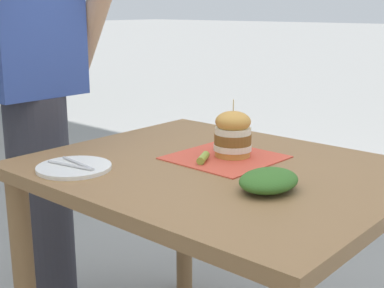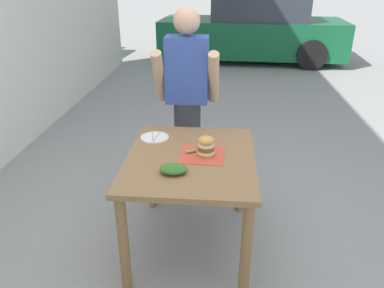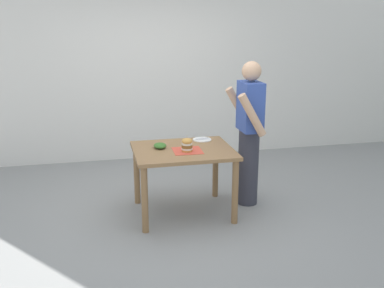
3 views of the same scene
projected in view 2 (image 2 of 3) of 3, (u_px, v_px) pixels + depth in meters
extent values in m
plane|color=gray|center=(191.00, 242.00, 2.95)|extent=(80.00, 80.00, 0.00)
cube|color=olive|center=(191.00, 159.00, 2.64)|extent=(0.90, 1.09, 0.04)
cylinder|color=olive|center=(124.00, 244.00, 2.39)|extent=(0.07, 0.07, 0.72)
cylinder|color=olive|center=(246.00, 251.00, 2.33)|extent=(0.07, 0.07, 0.72)
cylinder|color=olive|center=(151.00, 171.00, 3.26)|extent=(0.07, 0.07, 0.72)
cylinder|color=olive|center=(241.00, 175.00, 3.20)|extent=(0.07, 0.07, 0.72)
cube|color=#D64C38|center=(202.00, 155.00, 2.65)|extent=(0.32, 0.32, 0.00)
cylinder|color=gold|center=(206.00, 154.00, 2.63)|extent=(0.11, 0.11, 0.02)
cylinder|color=silver|center=(206.00, 151.00, 2.62)|extent=(0.12, 0.12, 0.02)
cylinder|color=brown|center=(206.00, 148.00, 2.61)|extent=(0.12, 0.12, 0.03)
cylinder|color=silver|center=(206.00, 145.00, 2.60)|extent=(0.11, 0.11, 0.02)
ellipsoid|color=gold|center=(206.00, 141.00, 2.59)|extent=(0.11, 0.11, 0.07)
cylinder|color=#D1B77F|center=(206.00, 135.00, 2.57)|extent=(0.00, 0.00, 0.05)
cylinder|color=#8EA83D|center=(191.00, 151.00, 2.67)|extent=(0.08, 0.06, 0.02)
cylinder|color=white|center=(155.00, 137.00, 2.91)|extent=(0.22, 0.22, 0.01)
cylinder|color=silver|center=(153.00, 136.00, 2.91)|extent=(0.04, 0.17, 0.01)
cylinder|color=silver|center=(157.00, 136.00, 2.91)|extent=(0.03, 0.17, 0.01)
ellipsoid|color=#386B28|center=(173.00, 169.00, 2.40)|extent=(0.18, 0.14, 0.06)
cylinder|color=#33333D|center=(187.00, 147.00, 3.49)|extent=(0.24, 0.24, 0.90)
cube|color=#334C9E|center=(187.00, 70.00, 3.19)|extent=(0.36, 0.22, 0.56)
sphere|color=tan|center=(187.00, 21.00, 3.02)|extent=(0.22, 0.22, 0.22)
cylinder|color=tan|center=(159.00, 77.00, 3.17)|extent=(0.09, 0.34, 0.50)
cylinder|color=tan|center=(214.00, 78.00, 3.14)|extent=(0.09, 0.34, 0.50)
cube|color=#145933|center=(251.00, 37.00, 8.84)|extent=(4.28, 1.90, 0.80)
cube|color=#2D333D|center=(260.00, 4.00, 8.52)|extent=(2.17, 1.66, 0.66)
cylinder|color=black|center=(192.00, 52.00, 8.37)|extent=(0.65, 0.25, 0.64)
cylinder|color=black|center=(200.00, 40.00, 9.82)|extent=(0.65, 0.25, 0.64)
cylinder|color=black|center=(312.00, 55.00, 8.05)|extent=(0.65, 0.25, 0.64)
cylinder|color=black|center=(302.00, 42.00, 9.50)|extent=(0.65, 0.25, 0.64)
cube|color=#145933|center=(9.00, 35.00, 9.14)|extent=(4.35, 2.11, 0.80)
cube|color=#2D333D|center=(9.00, 3.00, 8.81)|extent=(2.24, 1.76, 0.66)
cylinder|color=black|center=(42.00, 52.00, 8.29)|extent=(0.66, 0.28, 0.64)
cylinder|color=black|center=(75.00, 40.00, 9.74)|extent=(0.66, 0.28, 0.64)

